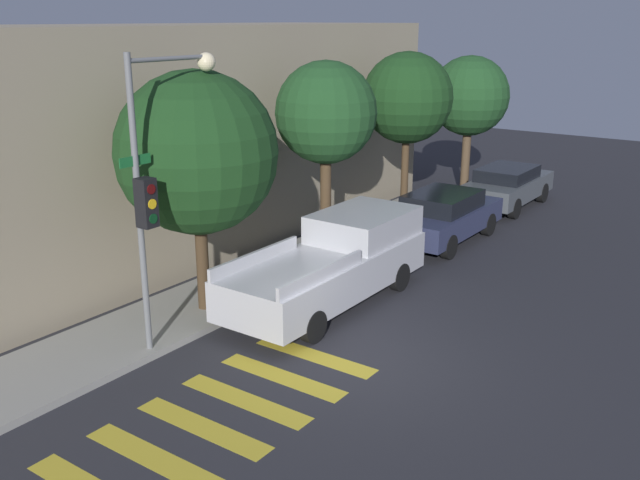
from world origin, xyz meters
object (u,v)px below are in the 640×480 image
(pickup_truck, at_px, (335,262))
(tree_far_end, at_px, (407,98))
(sedan_near_corner, at_px, (443,216))
(tree_behind_truck, at_px, (469,97))
(sedan_middle, at_px, (507,185))
(tree_near_corner, at_px, (197,153))
(tree_midblock, at_px, (326,114))
(traffic_light_pole, at_px, (158,167))

(pickup_truck, bearing_deg, tree_far_end, 15.98)
(sedan_near_corner, bearing_deg, tree_behind_truck, 18.58)
(sedan_middle, height_order, tree_near_corner, tree_near_corner)
(tree_near_corner, relative_size, tree_far_end, 0.99)
(pickup_truck, height_order, tree_far_end, tree_far_end)
(sedan_near_corner, bearing_deg, tree_near_corner, 166.38)
(sedan_middle, height_order, tree_midblock, tree_midblock)
(pickup_truck, bearing_deg, sedan_middle, -0.00)
(sedan_middle, distance_m, tree_behind_truck, 3.47)
(pickup_truck, distance_m, tree_far_end, 7.49)
(tree_midblock, bearing_deg, tree_far_end, -0.00)
(sedan_near_corner, xyz_separation_m, tree_far_end, (1.09, 1.89, 3.11))
(sedan_near_corner, xyz_separation_m, sedan_middle, (4.92, 0.00, -0.03))
(traffic_light_pole, xyz_separation_m, tree_behind_truck, (15.07, 0.62, -0.04))
(sedan_middle, bearing_deg, traffic_light_pole, 174.94)
(traffic_light_pole, bearing_deg, tree_near_corner, 21.08)
(sedan_near_corner, distance_m, tree_behind_truck, 6.57)
(pickup_truck, relative_size, sedan_middle, 1.31)
(tree_near_corner, distance_m, tree_behind_truck, 13.46)
(traffic_light_pole, distance_m, tree_behind_truck, 15.09)
(traffic_light_pole, relative_size, pickup_truck, 1.01)
(traffic_light_pole, xyz_separation_m, sedan_middle, (14.35, -1.27, -2.85))
(traffic_light_pole, bearing_deg, tree_midblock, 5.70)
(pickup_truck, xyz_separation_m, tree_midblock, (2.33, 1.89, 2.95))
(traffic_light_pole, relative_size, sedan_middle, 1.31)
(traffic_light_pole, relative_size, tree_far_end, 1.07)
(sedan_middle, height_order, tree_far_end, tree_far_end)
(pickup_truck, distance_m, sedan_middle, 10.45)
(tree_behind_truck, bearing_deg, tree_far_end, -180.00)
(tree_near_corner, xyz_separation_m, tree_midblock, (4.62, -0.00, 0.32))
(sedan_near_corner, bearing_deg, sedan_middle, 0.00)
(traffic_light_pole, height_order, sedan_near_corner, traffic_light_pole)
(sedan_near_corner, distance_m, tree_midblock, 4.84)
(sedan_near_corner, relative_size, tree_midblock, 0.83)
(sedan_near_corner, distance_m, tree_far_end, 3.80)
(traffic_light_pole, distance_m, sedan_near_corner, 9.93)
(tree_near_corner, bearing_deg, sedan_near_corner, -13.62)
(traffic_light_pole, bearing_deg, pickup_truck, -18.03)
(sedan_near_corner, height_order, tree_midblock, tree_midblock)
(pickup_truck, height_order, tree_midblock, tree_midblock)
(tree_near_corner, bearing_deg, tree_behind_truck, -0.00)
(sedan_near_corner, bearing_deg, traffic_light_pole, 172.32)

